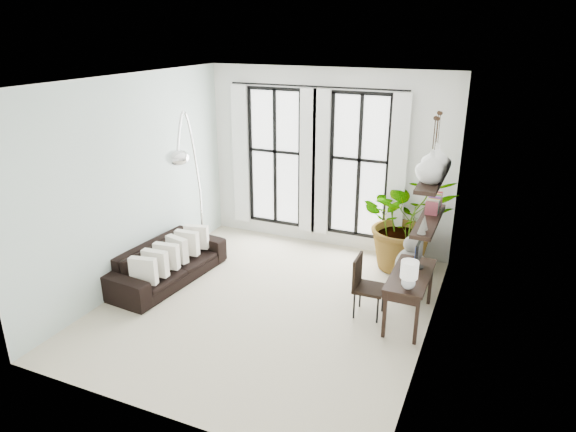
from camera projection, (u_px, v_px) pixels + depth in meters
The scene contains 16 objects.
floor at pixel (268, 305), 7.51m from camera, with size 5.00×5.00×0.00m, color beige.
ceiling at pixel (264, 80), 6.40m from camera, with size 5.00×5.00×0.00m, color white.
wall_left at pixel (133, 183), 7.79m from camera, with size 5.00×5.00×0.00m, color silver.
wall_right at pixel (436, 225), 6.11m from camera, with size 5.00×5.00×0.00m, color white.
wall_back at pixel (327, 160), 9.10m from camera, with size 4.50×4.50×0.00m, color white.
windows at pixel (315, 162), 9.13m from camera, with size 3.26×0.13×2.65m.
wall_shelves at pixel (431, 203), 6.50m from camera, with size 0.25×1.30×0.60m.
sofa at pixel (168, 263), 8.15m from camera, with size 2.09×0.82×0.61m, color black.
throw_pillows at pixel (172, 252), 8.04m from camera, with size 0.40×1.52×0.40m.
plant at pixel (406, 221), 8.41m from camera, with size 1.50×1.30×1.67m, color #2D7228.
desk at pixel (410, 278), 6.84m from camera, with size 0.51×1.20×1.10m.
desk_chair at pixel (364, 282), 7.11m from camera, with size 0.42×0.42×0.87m.
arc_lamp at pixel (187, 149), 8.04m from camera, with size 0.77×1.51×2.63m.
buddha at pixel (410, 268), 7.78m from camera, with size 0.50×0.50×0.90m.
vase_a at pixel (431, 167), 6.07m from camera, with size 0.37×0.37×0.38m, color white.
vase_b at pixel (436, 159), 6.41m from camera, with size 0.37×0.37×0.38m, color white.
Camera 1 is at (2.89, -5.93, 3.82)m, focal length 32.00 mm.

